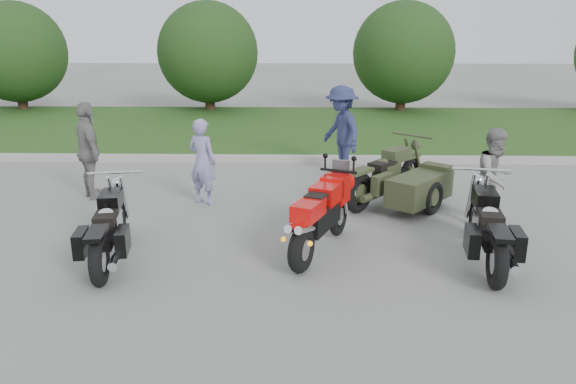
{
  "coord_description": "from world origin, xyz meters",
  "views": [
    {
      "loc": [
        0.37,
        -7.18,
        3.24
      ],
      "look_at": [
        0.18,
        0.86,
        0.8
      ],
      "focal_mm": 35.0,
      "sensor_mm": 36.0,
      "label": 1
    }
  ],
  "objects_px": {
    "cruiser_sidecar": "(404,184)",
    "person_stripe": "(203,162)",
    "cruiser_right": "(488,231)",
    "person_back": "(89,151)",
    "cruiser_left": "(109,231)",
    "person_grey": "(495,177)",
    "sportbike_red": "(321,214)",
    "person_denim": "(341,131)"
  },
  "relations": [
    {
      "from": "person_grey",
      "to": "cruiser_right",
      "type": "bearing_deg",
      "value": -140.37
    },
    {
      "from": "cruiser_right",
      "to": "person_stripe",
      "type": "distance_m",
      "value": 5.12
    },
    {
      "from": "person_denim",
      "to": "person_grey",
      "type": "bearing_deg",
      "value": 9.17
    },
    {
      "from": "person_grey",
      "to": "person_back",
      "type": "distance_m",
      "value": 7.28
    },
    {
      "from": "cruiser_left",
      "to": "person_denim",
      "type": "distance_m",
      "value": 6.04
    },
    {
      "from": "sportbike_red",
      "to": "cruiser_left",
      "type": "height_order",
      "value": "sportbike_red"
    },
    {
      "from": "cruiser_sidecar",
      "to": "sportbike_red",
      "type": "bearing_deg",
      "value": -85.93
    },
    {
      "from": "person_back",
      "to": "cruiser_left",
      "type": "bearing_deg",
      "value": 168.31
    },
    {
      "from": "cruiser_left",
      "to": "person_grey",
      "type": "xyz_separation_m",
      "value": [
        5.84,
        1.69,
        0.35
      ]
    },
    {
      "from": "cruiser_sidecar",
      "to": "person_stripe",
      "type": "bearing_deg",
      "value": -142.24
    },
    {
      "from": "cruiser_left",
      "to": "person_stripe",
      "type": "distance_m",
      "value": 2.85
    },
    {
      "from": "cruiser_right",
      "to": "sportbike_red",
      "type": "bearing_deg",
      "value": -179.73
    },
    {
      "from": "cruiser_right",
      "to": "person_denim",
      "type": "relative_size",
      "value": 1.26
    },
    {
      "from": "person_grey",
      "to": "person_back",
      "type": "bearing_deg",
      "value": 139.25
    },
    {
      "from": "cruiser_right",
      "to": "person_grey",
      "type": "distance_m",
      "value": 1.75
    },
    {
      "from": "sportbike_red",
      "to": "person_denim",
      "type": "bearing_deg",
      "value": 105.22
    },
    {
      "from": "sportbike_red",
      "to": "person_denim",
      "type": "xyz_separation_m",
      "value": [
        0.59,
        4.49,
        0.38
      ]
    },
    {
      "from": "sportbike_red",
      "to": "person_back",
      "type": "xyz_separation_m",
      "value": [
        -4.28,
        2.6,
        0.32
      ]
    },
    {
      "from": "person_denim",
      "to": "person_back",
      "type": "xyz_separation_m",
      "value": [
        -4.87,
        -1.88,
        -0.05
      ]
    },
    {
      "from": "sportbike_red",
      "to": "person_back",
      "type": "bearing_deg",
      "value": 171.36
    },
    {
      "from": "sportbike_red",
      "to": "cruiser_left",
      "type": "relative_size",
      "value": 0.88
    },
    {
      "from": "person_back",
      "to": "cruiser_sidecar",
      "type": "bearing_deg",
      "value": -130.15
    },
    {
      "from": "cruiser_right",
      "to": "person_grey",
      "type": "xyz_separation_m",
      "value": [
        0.59,
        1.62,
        0.33
      ]
    },
    {
      "from": "cruiser_left",
      "to": "person_stripe",
      "type": "xyz_separation_m",
      "value": [
        0.86,
        2.7,
        0.34
      ]
    },
    {
      "from": "sportbike_red",
      "to": "person_back",
      "type": "height_order",
      "value": "person_back"
    },
    {
      "from": "cruiser_left",
      "to": "person_back",
      "type": "bearing_deg",
      "value": 105.0
    },
    {
      "from": "person_stripe",
      "to": "person_denim",
      "type": "distance_m",
      "value": 3.45
    },
    {
      "from": "cruiser_left",
      "to": "cruiser_right",
      "type": "height_order",
      "value": "cruiser_right"
    },
    {
      "from": "cruiser_right",
      "to": "person_back",
      "type": "height_order",
      "value": "person_back"
    },
    {
      "from": "cruiser_left",
      "to": "person_grey",
      "type": "relative_size",
      "value": 1.44
    },
    {
      "from": "cruiser_right",
      "to": "person_denim",
      "type": "bearing_deg",
      "value": 117.69
    },
    {
      "from": "cruiser_right",
      "to": "person_back",
      "type": "xyz_separation_m",
      "value": [
        -6.58,
        2.92,
        0.44
      ]
    },
    {
      "from": "cruiser_left",
      "to": "person_stripe",
      "type": "bearing_deg",
      "value": 63.27
    },
    {
      "from": "cruiser_sidecar",
      "to": "person_back",
      "type": "distance_m",
      "value": 5.89
    },
    {
      "from": "person_grey",
      "to": "person_denim",
      "type": "bearing_deg",
      "value": 95.38
    },
    {
      "from": "person_denim",
      "to": "person_back",
      "type": "relative_size",
      "value": 1.06
    },
    {
      "from": "sportbike_red",
      "to": "cruiser_sidecar",
      "type": "bearing_deg",
      "value": 76.31
    },
    {
      "from": "person_back",
      "to": "sportbike_red",
      "type": "bearing_deg",
      "value": -156.96
    },
    {
      "from": "cruiser_left",
      "to": "person_denim",
      "type": "height_order",
      "value": "person_denim"
    },
    {
      "from": "cruiser_sidecar",
      "to": "person_grey",
      "type": "distance_m",
      "value": 1.6
    },
    {
      "from": "sportbike_red",
      "to": "person_denim",
      "type": "height_order",
      "value": "person_denim"
    },
    {
      "from": "person_stripe",
      "to": "cruiser_left",
      "type": "bearing_deg",
      "value": 100.6
    }
  ]
}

